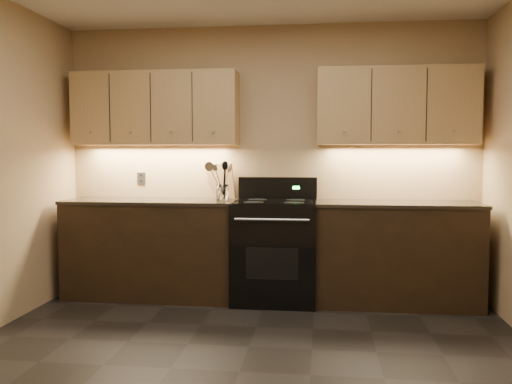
% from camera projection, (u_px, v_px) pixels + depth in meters
% --- Properties ---
extents(floor, '(4.00, 4.00, 0.00)m').
position_uv_depth(floor, '(239.00, 372.00, 3.39)').
color(floor, black).
rests_on(floor, ground).
extents(wall_back, '(4.00, 0.04, 2.60)m').
position_uv_depth(wall_back, '(270.00, 161.00, 5.28)').
color(wall_back, tan).
rests_on(wall_back, ground).
extents(counter_left, '(1.62, 0.62, 0.93)m').
position_uv_depth(counter_left, '(152.00, 248.00, 5.18)').
color(counter_left, black).
rests_on(counter_left, ground).
extents(counter_right, '(1.46, 0.62, 0.93)m').
position_uv_depth(counter_right, '(396.00, 253.00, 4.90)').
color(counter_right, black).
rests_on(counter_right, ground).
extents(stove, '(0.76, 0.68, 1.14)m').
position_uv_depth(stove, '(275.00, 250.00, 5.02)').
color(stove, black).
rests_on(stove, ground).
extents(upper_cab_left, '(1.60, 0.30, 0.70)m').
position_uv_depth(upper_cab_left, '(155.00, 109.00, 5.23)').
color(upper_cab_left, tan).
rests_on(upper_cab_left, wall_back).
extents(upper_cab_right, '(1.44, 0.30, 0.70)m').
position_uv_depth(upper_cab_right, '(397.00, 106.00, 4.96)').
color(upper_cab_right, tan).
rests_on(upper_cab_right, wall_back).
extents(outlet_plate, '(0.08, 0.01, 0.12)m').
position_uv_depth(outlet_plate, '(141.00, 178.00, 5.45)').
color(outlet_plate, '#B2B5BA').
rests_on(outlet_plate, wall_back).
extents(utensil_crock, '(0.13, 0.13, 0.15)m').
position_uv_depth(utensil_crock, '(223.00, 193.00, 5.09)').
color(utensil_crock, white).
rests_on(utensil_crock, counter_left).
extents(cutting_board, '(0.30, 0.18, 0.35)m').
position_uv_depth(cutting_board, '(221.00, 181.00, 5.31)').
color(cutting_board, tan).
rests_on(cutting_board, counter_left).
extents(wooden_spoon, '(0.16, 0.16, 0.34)m').
position_uv_depth(wooden_spoon, '(219.00, 180.00, 5.07)').
color(wooden_spoon, tan).
rests_on(wooden_spoon, utensil_crock).
extents(black_spoon, '(0.10, 0.14, 0.36)m').
position_uv_depth(black_spoon, '(223.00, 180.00, 5.09)').
color(black_spoon, black).
rests_on(black_spoon, utensil_crock).
extents(black_turner, '(0.10, 0.12, 0.35)m').
position_uv_depth(black_turner, '(224.00, 180.00, 5.05)').
color(black_turner, black).
rests_on(black_turner, utensil_crock).
extents(steel_spatula, '(0.19, 0.14, 0.36)m').
position_uv_depth(steel_spatula, '(224.00, 180.00, 5.08)').
color(steel_spatula, silver).
rests_on(steel_spatula, utensil_crock).
extents(steel_skimmer, '(0.24, 0.10, 0.36)m').
position_uv_depth(steel_skimmer, '(225.00, 180.00, 5.06)').
color(steel_skimmer, silver).
rests_on(steel_skimmer, utensil_crock).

